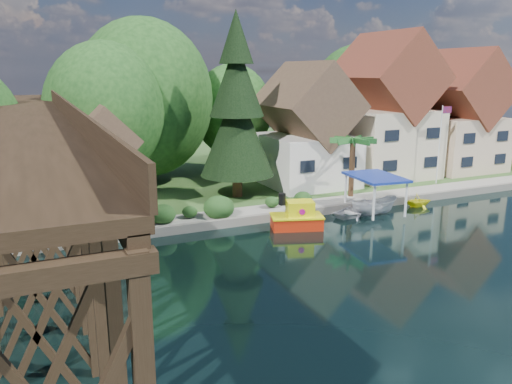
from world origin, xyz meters
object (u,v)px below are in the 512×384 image
(shed, at_px, (104,166))
(boat_canopy, at_px, (374,198))
(flagpole, at_px, (441,136))
(palm_tree, at_px, (353,142))
(boat_yellow, at_px, (418,199))
(house_left, at_px, (306,134))
(tugboat, at_px, (297,218))
(house_right, at_px, (456,119))
(house_center, at_px, (384,115))
(conifer, at_px, (237,110))
(boat_white_a, at_px, (355,210))
(trestle_bridge, at_px, (28,174))

(shed, bearing_deg, boat_canopy, -23.82)
(flagpole, bearing_deg, shed, 173.45)
(shed, xyz_separation_m, flagpole, (29.34, -3.37, 1.05))
(palm_tree, height_order, boat_yellow, palm_tree)
(shed, height_order, boat_yellow, shed)
(house_left, bearing_deg, palm_tree, -80.30)
(house_left, height_order, tugboat, house_left)
(tugboat, distance_m, boat_canopy, 6.95)
(house_left, relative_size, house_right, 0.88)
(palm_tree, height_order, tugboat, palm_tree)
(boat_yellow, bearing_deg, flagpole, -43.17)
(flagpole, relative_size, boat_yellow, 3.17)
(house_right, xyz_separation_m, flagpole, (-6.66, -4.87, -0.90))
(palm_tree, xyz_separation_m, boat_canopy, (-0.50, -3.79, -3.75))
(house_center, bearing_deg, tugboat, -145.19)
(conifer, height_order, tugboat, conifer)
(tugboat, height_order, boat_canopy, boat_canopy)
(shed, xyz_separation_m, boat_canopy, (18.50, -8.17, -2.52))
(shed, xyz_separation_m, boat_white_a, (17.11, -7.65, -3.46))
(house_right, height_order, shed, house_right)
(house_right, bearing_deg, shed, -177.61)
(boat_yellow, bearing_deg, boat_canopy, 107.67)
(trestle_bridge, bearing_deg, house_center, 19.49)
(conifer, bearing_deg, house_right, 4.22)
(house_center, distance_m, boat_canopy, 14.20)
(shed, distance_m, boat_yellow, 24.67)
(conifer, bearing_deg, flagpole, -9.01)
(tugboat, bearing_deg, trestle_bridge, -177.87)
(boat_canopy, bearing_deg, house_center, 50.11)
(boat_canopy, bearing_deg, palm_tree, 82.45)
(house_right, distance_m, shed, 36.08)
(palm_tree, distance_m, boat_white_a, 6.02)
(flagpole, bearing_deg, house_left, 156.77)
(trestle_bridge, bearing_deg, flagpole, 9.84)
(house_left, xyz_separation_m, tugboat, (-6.41, -10.21, -4.37))
(house_center, distance_m, flagpole, 6.06)
(boat_white_a, xyz_separation_m, boat_canopy, (1.39, -0.52, 0.93))
(trestle_bridge, height_order, tugboat, trestle_bridge)
(house_right, xyz_separation_m, palm_tree, (-17.00, -5.87, -0.73))
(house_center, bearing_deg, boat_canopy, -129.89)
(boat_white_a, bearing_deg, boat_canopy, -126.11)
(palm_tree, bearing_deg, shed, 167.04)
(trestle_bridge, bearing_deg, house_right, 14.79)
(house_center, bearing_deg, shed, -175.76)
(conifer, distance_m, boat_white_a, 12.22)
(boat_canopy, distance_m, boat_yellow, 4.80)
(house_left, bearing_deg, boat_canopy, -87.04)
(boat_white_a, bearing_deg, palm_tree, -45.59)
(tugboat, relative_size, boat_yellow, 1.77)
(house_left, distance_m, boat_white_a, 10.36)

